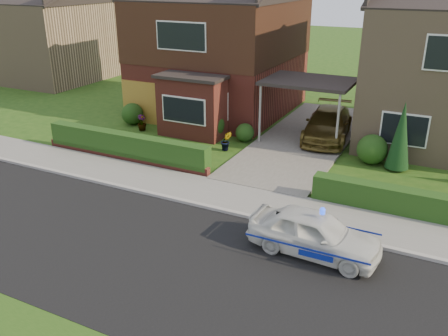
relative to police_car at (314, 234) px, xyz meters
The scene contains 22 objects.
ground 3.67m from the police_car, 146.27° to the right, with size 120.00×120.00×0.00m, color #214813.
road 3.67m from the police_car, 146.27° to the right, with size 60.00×6.00×0.02m, color black.
kerb 3.23m from the police_car, 160.91° to the left, with size 60.00×0.16×0.12m, color #9E9993.
sidewalk 3.71m from the police_car, 145.20° to the left, with size 60.00×2.00×0.10m, color slate.
driveway 9.50m from the police_car, 108.50° to the left, with size 3.80×12.00×0.12m, color #666059.
house_left 15.13m from the police_car, 126.47° to the left, with size 7.50×9.53×7.25m.
carport_link 9.66m from the police_car, 108.59° to the left, with size 3.80×3.00×2.77m.
garage_door 13.79m from the police_car, 144.76° to the left, with size 2.20×0.10×2.10m, color olive.
dwarf_wall 9.41m from the police_car, 159.51° to the left, with size 7.70×0.25×0.36m, color maroon.
hedge_left 9.48m from the police_car, 158.66° to the left, with size 7.50×0.55×0.90m, color #163A12.
hedge_right 4.40m from the police_car, 50.13° to the left, with size 7.50×0.55×0.80m, color #163A12.
shrub_left_far 13.73m from the police_car, 146.94° to the left, with size 1.08×1.08×1.08m, color #163A12.
shrub_left_mid 10.11m from the police_car, 133.87° to the left, with size 1.32×1.32×1.32m, color #163A12.
shrub_left_near 9.32m from the police_car, 125.47° to the left, with size 0.84×0.84×0.84m, color #163A12.
shrub_right_near 7.39m from the police_car, 88.52° to the left, with size 1.20×1.20×1.20m, color #163A12.
conifer_a 7.32m from the police_car, 80.60° to the left, with size 0.90×0.90×2.60m, color black.
neighbour_left 27.00m from the police_car, 148.70° to the left, with size 6.50×7.00×5.20m, color #95795B.
police_car is the anchor object (origin of this frame).
driveway_car 9.61m from the police_car, 102.79° to the left, with size 1.85×4.56×1.32m, color brown.
potted_plant_a 11.56m from the police_car, 142.78° to the left, with size 0.37×0.25×0.70m, color gray.
potted_plant_b 8.35m from the police_car, 132.46° to the left, with size 0.47×0.38×0.85m, color gray.
potted_plant_c 12.54m from the police_car, 146.84° to the left, with size 0.42×0.42×0.76m, color gray.
Camera 1 is at (5.74, -8.95, 7.08)m, focal length 38.00 mm.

